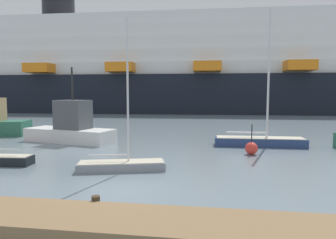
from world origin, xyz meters
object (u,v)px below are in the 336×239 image
object	(u,v)px
sailboat_2	(260,140)
cruise_ship	(168,72)
sailboat_1	(122,163)
fishing_boat_0	(71,128)
channel_buoy_0	(251,148)

from	to	relation	value
sailboat_2	cruise_ship	size ratio (longest dim) A/B	0.07
sailboat_1	fishing_boat_0	world-z (taller)	sailboat_1
sailboat_1	sailboat_2	size ratio (longest dim) A/B	0.76
sailboat_1	channel_buoy_0	distance (m)	8.01
sailboat_2	fishing_boat_0	xyz separation A→B (m)	(-13.65, -0.07, 0.59)
channel_buoy_0	sailboat_1	bearing A→B (deg)	-144.84
sailboat_2	channel_buoy_0	xyz separation A→B (m)	(-0.92, -2.95, -0.08)
sailboat_2	channel_buoy_0	distance (m)	3.10
sailboat_1	channel_buoy_0	xyz separation A→B (m)	(6.55, 4.61, 0.05)
sailboat_2	channel_buoy_0	bearing A→B (deg)	-108.03
sailboat_1	sailboat_2	distance (m)	10.63
sailboat_2	cruise_ship	world-z (taller)	cruise_ship
sailboat_2	channel_buoy_0	world-z (taller)	sailboat_2
fishing_boat_0	channel_buoy_0	bearing A→B (deg)	0.82
fishing_boat_0	cruise_ship	size ratio (longest dim) A/B	0.06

